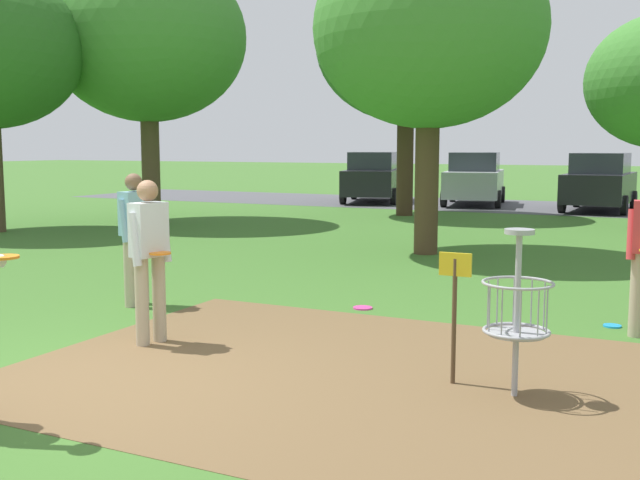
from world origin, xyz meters
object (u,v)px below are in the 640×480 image
(player_foreground_watching, at_px, (149,252))
(parked_car_leftmost, at_px, (373,177))
(player_throwing, at_px, (135,231))
(tree_mid_center, at_px, (407,44))
(parked_car_center_right, at_px, (600,182))
(tree_mid_left, at_px, (147,38))
(parked_car_center_left, at_px, (474,179))
(frisbee_mid_grass, at_px, (363,308))
(tree_near_right, at_px, (429,30))
(disc_golf_basket, at_px, (510,306))
(frisbee_near_basket, at_px, (612,326))

(player_foreground_watching, distance_m, parked_car_leftmost, 20.47)
(player_throwing, height_order, parked_car_leftmost, parked_car_leftmost)
(tree_mid_center, relative_size, parked_car_center_right, 1.70)
(tree_mid_left, bearing_deg, parked_car_center_left, 57.17)
(frisbee_mid_grass, bearing_deg, player_foreground_watching, -117.75)
(tree_near_right, bearing_deg, player_throwing, -106.96)
(tree_mid_left, bearing_deg, player_throwing, -52.58)
(player_foreground_watching, xyz_separation_m, parked_car_leftmost, (-5.45, 19.73, -0.05))
(frisbee_mid_grass, distance_m, tree_mid_center, 14.06)
(disc_golf_basket, distance_m, tree_mid_left, 16.15)
(disc_golf_basket, height_order, player_throwing, player_throwing)
(tree_mid_center, xyz_separation_m, parked_car_center_right, (5.06, 4.22, -4.07))
(player_throwing, relative_size, parked_car_center_left, 0.39)
(player_throwing, distance_m, frisbee_mid_grass, 3.08)
(tree_mid_left, bearing_deg, parked_car_leftmost, 74.58)
(player_foreground_watching, xyz_separation_m, frisbee_near_basket, (4.28, 2.89, -0.96))
(frisbee_mid_grass, distance_m, tree_mid_left, 13.09)
(frisbee_mid_grass, distance_m, tree_near_right, 6.65)
(parked_car_center_left, height_order, parked_car_center_right, same)
(tree_mid_left, distance_m, parked_car_center_right, 14.51)
(parked_car_leftmost, bearing_deg, player_foreground_watching, -74.55)
(tree_mid_left, xyz_separation_m, parked_car_center_right, (10.57, 9.10, -3.98))
(player_throwing, height_order, frisbee_near_basket, player_throwing)
(tree_near_right, distance_m, parked_car_center_left, 13.03)
(frisbee_mid_grass, bearing_deg, parked_car_center_left, 99.95)
(player_foreground_watching, height_order, tree_near_right, tree_near_right)
(player_throwing, height_order, tree_mid_center, tree_mid_center)
(player_foreground_watching, height_order, tree_mid_center, tree_mid_center)
(frisbee_mid_grass, height_order, tree_mid_left, tree_mid_left)
(player_throwing, height_order, parked_car_center_left, parked_car_center_left)
(player_foreground_watching, relative_size, tree_mid_center, 0.24)
(tree_near_right, relative_size, tree_mid_left, 0.85)
(parked_car_leftmost, bearing_deg, frisbee_mid_grass, -68.47)
(player_foreground_watching, xyz_separation_m, player_throwing, (-1.38, 1.44, 0.00))
(frisbee_near_basket, height_order, tree_mid_center, tree_mid_center)
(tree_near_right, height_order, parked_car_center_right, tree_near_right)
(player_foreground_watching, bearing_deg, player_throwing, 133.73)
(player_foreground_watching, distance_m, frisbee_near_basket, 5.25)
(player_throwing, relative_size, tree_mid_center, 0.24)
(frisbee_mid_grass, xyz_separation_m, tree_near_right, (-0.82, 5.10, 4.19))
(tree_near_right, distance_m, parked_car_leftmost, 13.89)
(parked_car_leftmost, bearing_deg, frisbee_near_basket, -59.99)
(player_foreground_watching, height_order, frisbee_mid_grass, player_foreground_watching)
(disc_golf_basket, relative_size, tree_near_right, 0.23)
(tree_mid_center, distance_m, parked_car_center_left, 6.46)
(parked_car_leftmost, bearing_deg, disc_golf_basket, -65.13)
(tree_mid_left, distance_m, parked_car_leftmost, 10.66)
(frisbee_near_basket, distance_m, parked_car_leftmost, 19.48)
(tree_mid_center, bearing_deg, tree_near_right, -67.56)
(player_throwing, relative_size, frisbee_near_basket, 8.52)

